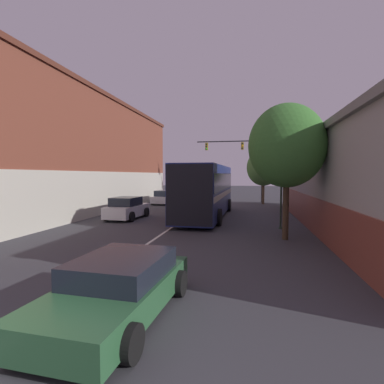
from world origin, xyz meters
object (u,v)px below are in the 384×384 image
(parked_car_left_near, at_px, (166,197))
(bus, at_px, (206,188))
(parked_car_left_far, at_px, (127,208))
(street_tree_far, at_px, (263,168))
(parked_car_left_mid, at_px, (176,194))
(traffic_signal_gantry, at_px, (243,157))
(hatchback_foreground, at_px, (118,288))
(street_tree_near, at_px, (287,146))
(street_lamp, at_px, (281,179))

(parked_car_left_near, bearing_deg, bus, -143.20)
(parked_car_left_far, bearing_deg, parked_car_left_near, 4.57)
(parked_car_left_near, distance_m, street_tree_far, 10.37)
(bus, bearing_deg, parked_car_left_near, 32.72)
(parked_car_left_near, height_order, street_tree_far, street_tree_far)
(parked_car_left_near, distance_m, parked_car_left_mid, 5.25)
(traffic_signal_gantry, bearing_deg, parked_car_left_far, -117.66)
(hatchback_foreground, xyz_separation_m, parked_car_left_near, (-5.76, 23.76, 0.07))
(parked_car_left_near, relative_size, parked_car_left_mid, 0.91)
(traffic_signal_gantry, bearing_deg, street_tree_near, -82.97)
(traffic_signal_gantry, bearing_deg, hatchback_foreground, -94.18)
(parked_car_left_mid, height_order, street_tree_far, street_tree_far)
(hatchback_foreground, relative_size, traffic_signal_gantry, 0.62)
(traffic_signal_gantry, bearing_deg, street_tree_far, -42.86)
(parked_car_left_near, distance_m, street_tree_near, 18.76)
(bus, bearing_deg, street_tree_far, -21.97)
(hatchback_foreground, bearing_deg, traffic_signal_gantry, -0.80)
(bus, xyz_separation_m, hatchback_foreground, (0.29, -14.97, -1.42))
(street_tree_far, bearing_deg, parked_car_left_mid, 159.39)
(bus, height_order, parked_car_left_mid, bus)
(parked_car_left_near, bearing_deg, parked_car_left_mid, 7.01)
(bus, distance_m, traffic_signal_gantry, 12.74)
(hatchback_foreground, height_order, street_tree_far, street_tree_far)
(parked_car_left_far, distance_m, street_tree_near, 11.36)
(parked_car_left_far, relative_size, street_tree_near, 0.64)
(bus, height_order, street_lamp, street_lamp)
(traffic_signal_gantry, distance_m, street_tree_near, 18.96)
(parked_car_left_far, distance_m, street_lamp, 10.17)
(bus, relative_size, parked_car_left_near, 2.61)
(parked_car_left_mid, relative_size, parked_car_left_far, 1.21)
(hatchback_foreground, distance_m, traffic_signal_gantry, 27.57)
(street_tree_near, bearing_deg, bus, 124.81)
(bus, bearing_deg, parked_car_left_mid, 22.80)
(street_tree_near, bearing_deg, parked_car_left_mid, 116.41)
(parked_car_left_near, height_order, street_lamp, street_lamp)
(hatchback_foreground, xyz_separation_m, street_lamp, (4.37, 11.14, 2.17))
(parked_car_left_mid, distance_m, parked_car_left_far, 15.95)
(hatchback_foreground, bearing_deg, parked_car_left_mid, 14.98)
(parked_car_left_far, bearing_deg, street_tree_near, -113.31)
(parked_car_left_near, height_order, parked_car_left_mid, parked_car_left_near)
(street_lamp, distance_m, street_tree_far, 14.15)
(parked_car_left_mid, bearing_deg, street_lamp, -142.28)
(parked_car_left_near, relative_size, street_tree_far, 0.79)
(parked_car_left_far, bearing_deg, hatchback_foreground, -154.94)
(parked_car_left_far, height_order, street_tree_far, street_tree_far)
(bus, xyz_separation_m, street_lamp, (4.67, -3.82, 0.75))
(hatchback_foreground, relative_size, street_tree_near, 0.72)
(bus, relative_size, street_tree_near, 1.86)
(parked_car_left_near, distance_m, street_lamp, 16.32)
(hatchback_foreground, relative_size, parked_car_left_far, 1.12)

